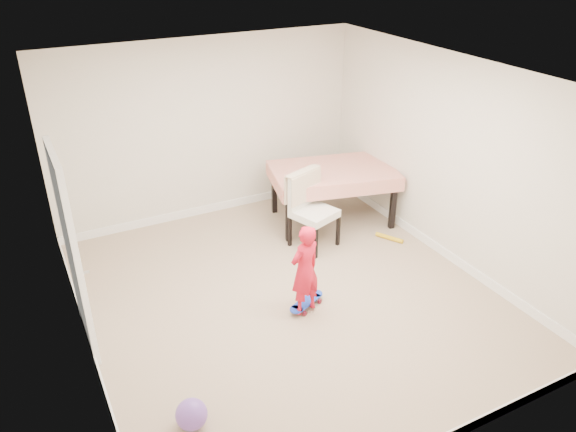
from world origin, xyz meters
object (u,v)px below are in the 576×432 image
balloon (191,414)px  dining_chair (314,211)px  skateboard (306,304)px  dining_table (332,195)px  child (305,273)px

balloon → dining_chair: bearing=41.8°
skateboard → balloon: 2.02m
dining_table → balloon: 4.16m
dining_table → balloon: (-3.10, -2.76, -0.27)m
dining_table → balloon: size_ratio=6.17×
child → balloon: 1.96m
skateboard → child: bearing=-156.9°
dining_table → child: child is taller
dining_table → skateboard: dining_table is taller
dining_chair → skateboard: size_ratio=1.95×
dining_chair → balloon: (-2.49, -2.23, -0.38)m
skateboard → balloon: balloon is taller
dining_table → dining_chair: 0.82m
dining_chair → skateboard: 1.48m
dining_table → skateboard: 2.22m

